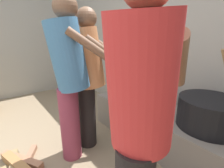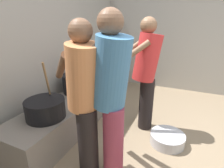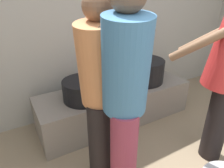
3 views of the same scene
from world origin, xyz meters
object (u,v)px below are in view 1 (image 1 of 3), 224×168
Objects in this scene: cooking_pot_main at (136,93)px; cook_in_red_shirt at (139,119)px; cook_in_blue_shirt at (70,74)px; cooking_pot_secondary at (209,113)px; cook_in_orange_shirt at (88,74)px.

cooking_pot_main is 1.36m from cook_in_red_shirt.
cook_in_blue_shirt is at bearing -92.86° from cooking_pot_main.
cook_in_red_shirt is at bearing -45.77° from cooking_pot_main.
cooking_pot_secondary is at bearing 46.71° from cook_in_blue_shirt.
cook_in_orange_shirt reaches higher than cooking_pot_secondary.
cook_in_blue_shirt reaches higher than cook_in_orange_shirt.
cook_in_blue_shirt reaches higher than cooking_pot_secondary.
cook_in_blue_shirt reaches higher than cook_in_red_shirt.
cook_in_orange_shirt is at bearing 106.08° from cook_in_blue_shirt.
cook_in_blue_shirt is at bearing -73.92° from cook_in_orange_shirt.
cook_in_orange_shirt reaches higher than cooking_pot_main.
cook_in_blue_shirt is 0.96m from cook_in_red_shirt.
cook_in_red_shirt reaches higher than cook_in_orange_shirt.
cook_in_blue_shirt is at bearing 175.36° from cook_in_red_shirt.
cook_in_orange_shirt is at bearing -143.43° from cooking_pot_secondary.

